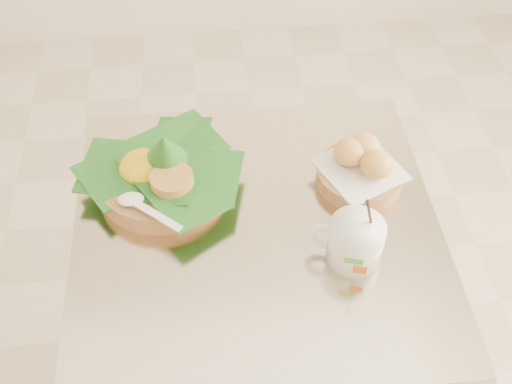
{
  "coord_description": "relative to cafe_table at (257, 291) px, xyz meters",
  "views": [
    {
      "loc": [
        0.03,
        -0.79,
        1.7
      ],
      "look_at": [
        0.11,
        0.02,
        0.82
      ],
      "focal_mm": 45.0,
      "sensor_mm": 36.0,
      "label": 1
    }
  ],
  "objects": [
    {
      "name": "bread_basket",
      "position": [
        0.22,
        0.1,
        0.26
      ],
      "size": [
        0.2,
        0.2,
        0.09
      ],
      "rotation": [
        0.0,
        0.0,
        -0.35
      ],
      "color": "#B17C4C",
      "rests_on": "cafe_table"
    },
    {
      "name": "rice_basket",
      "position": [
        -0.18,
        0.12,
        0.26
      ],
      "size": [
        0.32,
        0.32,
        0.16
      ],
      "rotation": [
        0.0,
        0.0,
        -0.41
      ],
      "color": "#B17C4C",
      "rests_on": "cafe_table"
    },
    {
      "name": "coffee_mug",
      "position": [
        0.17,
        -0.09,
        0.27
      ],
      "size": [
        0.14,
        0.11,
        0.17
      ],
      "rotation": [
        0.0,
        0.0,
        -0.3
      ],
      "color": "white",
      "rests_on": "cafe_table"
    },
    {
      "name": "cafe_table",
      "position": [
        0.0,
        0.0,
        0.0
      ],
      "size": [
        0.71,
        0.71,
        0.75
      ],
      "rotation": [
        0.0,
        0.0,
        -0.01
      ],
      "color": "gray",
      "rests_on": "floor"
    }
  ]
}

